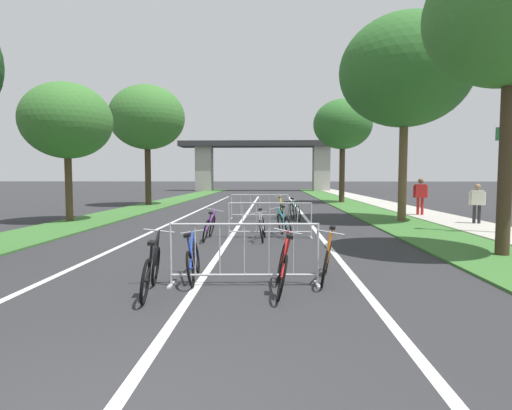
{
  "coord_description": "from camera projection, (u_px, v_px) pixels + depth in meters",
  "views": [
    {
      "loc": [
        1.24,
        -2.37,
        1.82
      ],
      "look_at": [
        0.73,
        10.57,
        0.92
      ],
      "focal_mm": 28.91,
      "sensor_mm": 36.0,
      "label": 1
    }
  ],
  "objects": [
    {
      "name": "overpass_bridge",
      "position": [
        262.0,
        157.0,
        52.2
      ],
      "size": [
        20.94,
        3.57,
        6.25
      ],
      "color": "#2D2D30",
      "rests_on": "ground"
    },
    {
      "name": "grass_verge_right",
      "position": [
        347.0,
        204.0,
        27.03
      ],
      "size": [
        2.44,
        60.64,
        0.05
      ],
      "primitive_type": "cube",
      "color": "#386B2D",
      "rests_on": "ground"
    },
    {
      "name": "grass_verge_left",
      "position": [
        161.0,
        203.0,
        27.51
      ],
      "size": [
        2.44,
        60.64,
        0.05
      ],
      "primitive_type": "cube",
      "color": "#386B2D",
      "rests_on": "ground"
    },
    {
      "name": "lamppost_with_sign",
      "position": [
        503.0,
        122.0,
        12.59
      ],
      "size": [
        0.56,
        0.32,
        5.94
      ],
      "color": "#1E4C23",
      "rests_on": "ground"
    },
    {
      "name": "bicycle_black_0",
      "position": [
        151.0,
        271.0,
        6.34
      ],
      "size": [
        0.5,
        1.69,
        0.97
      ],
      "rotation": [
        0.0,
        0.0,
        0.14
      ],
      "color": "black",
      "rests_on": "ground"
    },
    {
      "name": "pedestrian_strolling",
      "position": [
        477.0,
        200.0,
        15.24
      ],
      "size": [
        0.54,
        0.37,
        1.55
      ],
      "rotation": [
        0.0,
        0.0,
        -0.3
      ],
      "color": "#262628",
      "rests_on": "ground"
    },
    {
      "name": "tree_right_pine_near",
      "position": [
        405.0,
        71.0,
        16.09
      ],
      "size": [
        5.1,
        5.1,
        8.1
      ],
      "color": "brown",
      "rests_on": "ground"
    },
    {
      "name": "lane_stripe_right_lane",
      "position": [
        302.0,
        214.0,
        19.92
      ],
      "size": [
        0.14,
        35.08,
        0.01
      ],
      "primitive_type": "cube",
      "color": "silver",
      "rests_on": "ground"
    },
    {
      "name": "bicycle_yellow_1",
      "position": [
        282.0,
        209.0,
        17.97
      ],
      "size": [
        0.51,
        1.69,
        1.0
      ],
      "rotation": [
        0.0,
        0.0,
        -0.07
      ],
      "color": "black",
      "rests_on": "ground"
    },
    {
      "name": "crowd_barrier_second",
      "position": [
        270.0,
        220.0,
        12.21
      ],
      "size": [
        2.51,
        0.48,
        1.05
      ],
      "rotation": [
        0.0,
        0.0,
        0.02
      ],
      "color": "#ADADB2",
      "rests_on": "ground"
    },
    {
      "name": "lane_stripe_left_lane",
      "position": [
        191.0,
        214.0,
        20.13
      ],
      "size": [
        0.14,
        35.08,
        0.01
      ],
      "primitive_type": "cube",
      "color": "silver",
      "rests_on": "ground"
    },
    {
      "name": "tree_right_cypress_far",
      "position": [
        512.0,
        15.0,
        8.97
      ],
      "size": [
        3.7,
        3.7,
        6.94
      ],
      "color": "#3D2D1E",
      "rests_on": "ground"
    },
    {
      "name": "bicycle_red_6",
      "position": [
        282.0,
        267.0,
        6.46
      ],
      "size": [
        0.48,
        1.73,
        0.96
      ],
      "rotation": [
        0.0,
        0.0,
        -0.01
      ],
      "color": "black",
      "rests_on": "ground"
    },
    {
      "name": "lane_stripe_center",
      "position": [
        247.0,
        214.0,
        20.02
      ],
      "size": [
        0.14,
        35.08,
        0.01
      ],
      "primitive_type": "cube",
      "color": "silver",
      "rests_on": "ground"
    },
    {
      "name": "sidewalk_path_right",
      "position": [
        382.0,
        204.0,
        26.94
      ],
      "size": [
        2.16,
        60.64,
        0.08
      ],
      "primitive_type": "cube",
      "color": "#ADA89E",
      "rests_on": "ground"
    },
    {
      "name": "crowd_barrier_third",
      "position": [
        260.0,
        207.0,
        17.61
      ],
      "size": [
        2.51,
        0.47,
        1.05
      ],
      "rotation": [
        0.0,
        0.0,
        0.01
      ],
      "color": "#ADADB2",
      "rests_on": "ground"
    },
    {
      "name": "bicycle_blue_4",
      "position": [
        193.0,
        260.0,
        7.23
      ],
      "size": [
        0.46,
        1.64,
        0.86
      ],
      "rotation": [
        0.0,
        0.0,
        0.09
      ],
      "color": "black",
      "rests_on": "ground"
    },
    {
      "name": "tree_right_maple_mid",
      "position": [
        343.0,
        125.0,
        28.02
      ],
      "size": [
        3.99,
        3.99,
        7.07
      ],
      "color": "#3D2D1E",
      "rests_on": "ground"
    },
    {
      "name": "bicycle_green_2",
      "position": [
        295.0,
        211.0,
        17.14
      ],
      "size": [
        0.47,
        1.68,
        0.92
      ],
      "rotation": [
        0.0,
        0.0,
        3.34
      ],
      "color": "black",
      "rests_on": "ground"
    },
    {
      "name": "crowd_barrier_nearest",
      "position": [
        244.0,
        255.0,
        6.84
      ],
      "size": [
        2.52,
        0.55,
        1.05
      ],
      "rotation": [
        0.0,
        0.0,
        0.04
      ],
      "color": "#ADADB2",
      "rests_on": "ground"
    },
    {
      "name": "bicycle_purple_8",
      "position": [
        209.0,
        227.0,
        11.85
      ],
      "size": [
        0.53,
        1.72,
        0.88
      ],
      "rotation": [
        0.0,
        0.0,
        -0.02
      ],
      "color": "black",
      "rests_on": "ground"
    },
    {
      "name": "bicycle_silver_7",
      "position": [
        262.0,
        227.0,
        11.77
      ],
      "size": [
        0.43,
        1.64,
        0.89
      ],
      "rotation": [
        0.0,
        0.0,
        3.11
      ],
      "color": "black",
      "rests_on": "ground"
    },
    {
      "name": "tree_left_oak_mid",
      "position": [
        67.0,
        121.0,
        16.14
      ],
      "size": [
        3.48,
        3.48,
        5.48
      ],
      "color": "#4C3823",
      "rests_on": "ground"
    },
    {
      "name": "tree_left_pine_far",
      "position": [
        147.0,
        118.0,
        25.44
      ],
      "size": [
        4.64,
        4.64,
        7.44
      ],
      "color": "#3D2D1E",
      "rests_on": "ground"
    },
    {
      "name": "pedestrian_waiting",
      "position": [
        420.0,
        193.0,
        18.67
      ],
      "size": [
        0.62,
        0.35,
        1.74
      ],
      "rotation": [
        0.0,
        0.0,
        2.99
      ],
      "color": "#B21E1E",
      "rests_on": "ground"
    },
    {
      "name": "bicycle_orange_3",
      "position": [
        327.0,
        260.0,
        7.2
      ],
      "size": [
        0.45,
        1.7,
        0.96
      ],
      "rotation": [
        0.0,
        0.0,
        2.95
      ],
      "color": "black",
      "rests_on": "ground"
    },
    {
      "name": "bicycle_teal_5",
      "position": [
        284.0,
        224.0,
        12.55
      ],
      "size": [
        0.69,
        1.63,
        0.95
      ],
      "rotation": [
        0.0,
        0.0,
        0.21
      ],
      "color": "black",
      "rests_on": "ground"
    }
  ]
}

